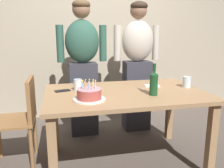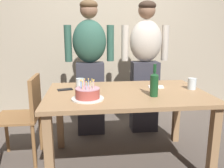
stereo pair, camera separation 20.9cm
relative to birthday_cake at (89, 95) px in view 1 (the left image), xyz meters
name	(u,v)px [view 1 (the left image)]	position (x,y,z in m)	size (l,w,h in m)	color
ground_plane	(124,162)	(0.37, 0.20, -0.79)	(10.00, 10.00, 0.00)	#564C44
back_wall	(98,31)	(0.37, 1.75, 0.51)	(5.20, 0.10, 2.60)	tan
dining_table	(125,101)	(0.37, 0.20, -0.14)	(1.50, 0.96, 0.74)	#A37A51
birthday_cake	(89,95)	(0.00, 0.00, 0.00)	(0.27, 0.27, 0.17)	white
water_glass_near	(187,82)	(1.03, 0.24, 0.01)	(0.08, 0.08, 0.11)	silver
water_glass_far	(78,85)	(-0.07, 0.34, 0.01)	(0.08, 0.08, 0.11)	silver
wine_bottle	(154,83)	(0.58, 0.03, 0.07)	(0.07, 0.07, 0.29)	#194723
cell_phone	(62,91)	(-0.22, 0.35, -0.04)	(0.14, 0.07, 0.01)	black
napkin_stack	(152,86)	(0.71, 0.36, -0.04)	(0.15, 0.11, 0.01)	white
person_man_bearded	(83,67)	(0.05, 0.99, 0.09)	(0.61, 0.27, 1.66)	#33333D
person_woman_cardigan	(137,65)	(0.75, 0.99, 0.09)	(0.61, 0.27, 1.66)	#33333D
dining_chair	(22,115)	(-0.61, 0.39, -0.27)	(0.42, 0.42, 0.87)	olive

